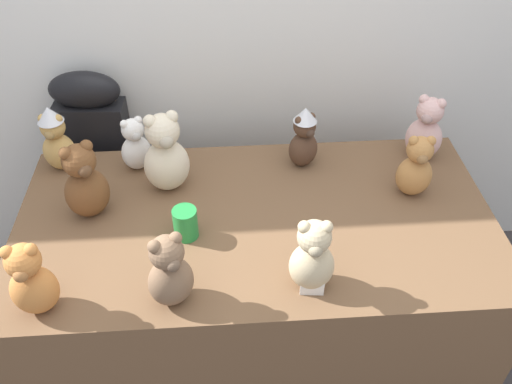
{
  "coord_description": "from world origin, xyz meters",
  "views": [
    {
      "loc": [
        -0.09,
        -1.07,
        2.06
      ],
      "look_at": [
        0.0,
        0.25,
        0.91
      ],
      "focal_mm": 37.67,
      "sensor_mm": 36.0,
      "label": 1
    }
  ],
  "objects_px": {
    "teddy_bear_ginger": "(31,281)",
    "teddy_bear_caramel": "(416,168)",
    "teddy_bear_mocha": "(170,272)",
    "teddy_bear_sand": "(312,257)",
    "teddy_bear_chestnut": "(85,183)",
    "party_cup_green": "(185,223)",
    "display_table": "(256,292)",
    "teddy_bear_blush": "(426,130)",
    "teddy_bear_cream": "(166,155)",
    "teddy_bear_honey": "(56,139)",
    "teddy_bear_cocoa": "(304,138)",
    "instrument_case": "(106,180)",
    "teddy_bear_snow": "(135,145)"
  },
  "relations": [
    {
      "from": "display_table",
      "to": "teddy_bear_sand",
      "type": "bearing_deg",
      "value": -64.45
    },
    {
      "from": "teddy_bear_mocha",
      "to": "teddy_bear_caramel",
      "type": "distance_m",
      "value": 0.93
    },
    {
      "from": "display_table",
      "to": "teddy_bear_ginger",
      "type": "bearing_deg",
      "value": -152.87
    },
    {
      "from": "instrument_case",
      "to": "teddy_bear_honey",
      "type": "distance_m",
      "value": 0.45
    },
    {
      "from": "teddy_bear_blush",
      "to": "teddy_bear_honey",
      "type": "relative_size",
      "value": 0.99
    },
    {
      "from": "teddy_bear_chestnut",
      "to": "party_cup_green",
      "type": "bearing_deg",
      "value": -52.69
    },
    {
      "from": "teddy_bear_honey",
      "to": "teddy_bear_cocoa",
      "type": "height_order",
      "value": "teddy_bear_honey"
    },
    {
      "from": "teddy_bear_cream",
      "to": "teddy_bear_cocoa",
      "type": "xyz_separation_m",
      "value": [
        0.5,
        0.1,
        -0.02
      ]
    },
    {
      "from": "display_table",
      "to": "teddy_bear_mocha",
      "type": "distance_m",
      "value": 0.66
    },
    {
      "from": "teddy_bear_sand",
      "to": "teddy_bear_ginger",
      "type": "relative_size",
      "value": 1.01
    },
    {
      "from": "teddy_bear_mocha",
      "to": "party_cup_green",
      "type": "xyz_separation_m",
      "value": [
        0.03,
        0.26,
        -0.07
      ]
    },
    {
      "from": "teddy_bear_honey",
      "to": "teddy_bear_sand",
      "type": "bearing_deg",
      "value": -30.03
    },
    {
      "from": "teddy_bear_mocha",
      "to": "teddy_bear_blush",
      "type": "distance_m",
      "value": 1.12
    },
    {
      "from": "instrument_case",
      "to": "teddy_bear_cream",
      "type": "height_order",
      "value": "teddy_bear_cream"
    },
    {
      "from": "display_table",
      "to": "teddy_bear_honey",
      "type": "relative_size",
      "value": 6.14
    },
    {
      "from": "teddy_bear_chestnut",
      "to": "teddy_bear_honey",
      "type": "relative_size",
      "value": 1.09
    },
    {
      "from": "teddy_bear_mocha",
      "to": "instrument_case",
      "type": "bearing_deg",
      "value": 86.81
    },
    {
      "from": "instrument_case",
      "to": "teddy_bear_snow",
      "type": "height_order",
      "value": "instrument_case"
    },
    {
      "from": "teddy_bear_snow",
      "to": "teddy_bear_ginger",
      "type": "height_order",
      "value": "teddy_bear_ginger"
    },
    {
      "from": "teddy_bear_sand",
      "to": "teddy_bear_chestnut",
      "type": "bearing_deg",
      "value": 155.97
    },
    {
      "from": "teddy_bear_cocoa",
      "to": "teddy_bear_mocha",
      "type": "bearing_deg",
      "value": -152.16
    },
    {
      "from": "instrument_case",
      "to": "teddy_bear_snow",
      "type": "relative_size",
      "value": 4.9
    },
    {
      "from": "teddy_bear_ginger",
      "to": "teddy_bear_mocha",
      "type": "bearing_deg",
      "value": -3.92
    },
    {
      "from": "teddy_bear_caramel",
      "to": "teddy_bear_cream",
      "type": "xyz_separation_m",
      "value": [
        -0.87,
        0.09,
        0.03
      ]
    },
    {
      "from": "display_table",
      "to": "teddy_bear_blush",
      "type": "distance_m",
      "value": 0.9
    },
    {
      "from": "display_table",
      "to": "teddy_bear_sand",
      "type": "height_order",
      "value": "teddy_bear_sand"
    },
    {
      "from": "display_table",
      "to": "teddy_bear_snow",
      "type": "bearing_deg",
      "value": 143.49
    },
    {
      "from": "teddy_bear_sand",
      "to": "teddy_bear_cocoa",
      "type": "relative_size",
      "value": 1.04
    },
    {
      "from": "display_table",
      "to": "teddy_bear_cream",
      "type": "height_order",
      "value": "teddy_bear_cream"
    },
    {
      "from": "teddy_bear_cream",
      "to": "teddy_bear_ginger",
      "type": "bearing_deg",
      "value": -140.89
    },
    {
      "from": "teddy_bear_cocoa",
      "to": "teddy_bear_snow",
      "type": "bearing_deg",
      "value": 152.48
    },
    {
      "from": "teddy_bear_chestnut",
      "to": "teddy_bear_snow",
      "type": "bearing_deg",
      "value": 30.38
    },
    {
      "from": "teddy_bear_blush",
      "to": "instrument_case",
      "type": "bearing_deg",
      "value": -159.55
    },
    {
      "from": "teddy_bear_chestnut",
      "to": "teddy_bear_mocha",
      "type": "bearing_deg",
      "value": -83.71
    },
    {
      "from": "teddy_bear_ginger",
      "to": "teddy_bear_cocoa",
      "type": "bearing_deg",
      "value": 31.92
    },
    {
      "from": "teddy_bear_cream",
      "to": "teddy_bear_honey",
      "type": "height_order",
      "value": "teddy_bear_cream"
    },
    {
      "from": "teddy_bear_ginger",
      "to": "teddy_bear_chestnut",
      "type": "bearing_deg",
      "value": 73.9
    },
    {
      "from": "display_table",
      "to": "teddy_bear_cream",
      "type": "xyz_separation_m",
      "value": [
        -0.3,
        0.19,
        0.54
      ]
    },
    {
      "from": "teddy_bear_sand",
      "to": "teddy_bear_cocoa",
      "type": "distance_m",
      "value": 0.59
    },
    {
      "from": "teddy_bear_cocoa",
      "to": "teddy_bear_ginger",
      "type": "bearing_deg",
      "value": -168.91
    },
    {
      "from": "teddy_bear_ginger",
      "to": "teddy_bear_caramel",
      "type": "bearing_deg",
      "value": 14.99
    },
    {
      "from": "teddy_bear_mocha",
      "to": "teddy_bear_blush",
      "type": "xyz_separation_m",
      "value": [
        0.93,
        0.63,
        0.0
      ]
    },
    {
      "from": "instrument_case",
      "to": "teddy_bear_chestnut",
      "type": "relative_size",
      "value": 3.7
    },
    {
      "from": "party_cup_green",
      "to": "teddy_bear_mocha",
      "type": "bearing_deg",
      "value": -96.56
    },
    {
      "from": "teddy_bear_blush",
      "to": "teddy_bear_cream",
      "type": "distance_m",
      "value": 0.97
    },
    {
      "from": "instrument_case",
      "to": "party_cup_green",
      "type": "relative_size",
      "value": 9.75
    },
    {
      "from": "teddy_bear_mocha",
      "to": "teddy_bear_cream",
      "type": "relative_size",
      "value": 0.82
    },
    {
      "from": "teddy_bear_chestnut",
      "to": "teddy_bear_ginger",
      "type": "height_order",
      "value": "teddy_bear_chestnut"
    },
    {
      "from": "teddy_bear_blush",
      "to": "teddy_bear_cream",
      "type": "height_order",
      "value": "teddy_bear_cream"
    },
    {
      "from": "teddy_bear_snow",
      "to": "teddy_bear_caramel",
      "type": "bearing_deg",
      "value": -38.62
    }
  ]
}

